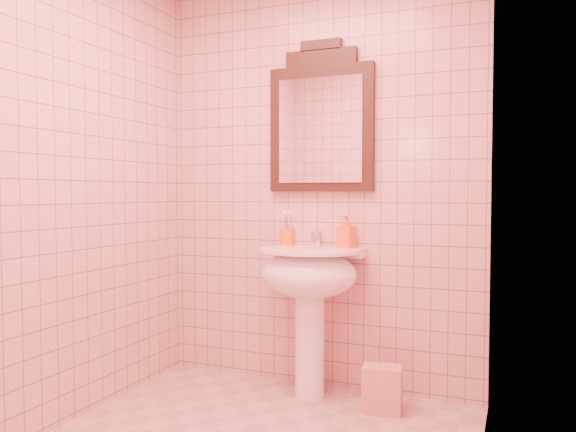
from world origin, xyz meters
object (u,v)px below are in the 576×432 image
at_px(soap_dispenser, 346,232).
at_px(towel, 382,389).
at_px(pedestal_sink, 309,284).
at_px(toothbrush_cup, 287,236).
at_px(mirror, 321,122).

bearing_deg(soap_dispenser, towel, -24.57).
bearing_deg(soap_dispenser, pedestal_sink, -126.69).
xyz_separation_m(pedestal_sink, toothbrush_cup, (-0.21, 0.18, 0.25)).
distance_m(toothbrush_cup, towel, 1.06).
height_order(pedestal_sink, mirror, mirror).
bearing_deg(mirror, soap_dispenser, -17.24).
bearing_deg(toothbrush_cup, soap_dispenser, -5.17).
height_order(pedestal_sink, soap_dispenser, soap_dispenser).
distance_m(mirror, towel, 1.57).
bearing_deg(towel, toothbrush_cup, 159.50).
bearing_deg(soap_dispenser, mirror, 176.57).
height_order(mirror, soap_dispenser, mirror).
xyz_separation_m(pedestal_sink, soap_dispenser, (0.18, 0.15, 0.30)).
xyz_separation_m(mirror, towel, (0.44, -0.27, -1.49)).
relative_size(soap_dispenser, towel, 0.75).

